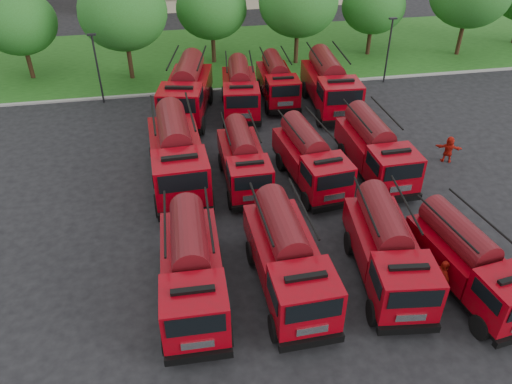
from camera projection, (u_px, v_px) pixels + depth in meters
ground at (289, 231)px, 24.64m from camera, size 140.00×140.00×0.00m
lawn at (223, 54)px, 45.66m from camera, size 70.00×16.00×0.12m
curb at (236, 88)px, 39.10m from camera, size 70.00×0.30×0.14m
tree_1 at (19, 23)px, 38.32m from camera, size 5.71×5.71×6.98m
tree_2 at (123, 12)px, 37.83m from camera, size 6.72×6.72×8.22m
tree_3 at (212, 8)px, 41.27m from camera, size 5.88×5.88×7.19m
tree_4 at (298, 2)px, 40.79m from camera, size 6.55×6.55×8.01m
tree_5 at (373, 6)px, 43.13m from camera, size 5.46×5.46×6.68m
lamp_post_0 at (97, 65)px, 35.45m from camera, size 0.60×0.25×5.11m
lamp_post_1 at (389, 47)px, 38.70m from camera, size 0.60×0.25×5.11m
fire_truck_0 at (192, 269)px, 20.08m from camera, size 2.73×7.11×3.21m
fire_truck_1 at (288, 258)px, 20.60m from camera, size 2.80×7.21×3.25m
fire_truck_2 at (387, 250)px, 21.10m from camera, size 3.17×7.12×3.13m
fire_truck_3 at (470, 262)px, 20.59m from camera, size 3.14×6.76×2.96m
fire_truck_4 at (177, 154)px, 27.20m from camera, size 3.20×8.13×3.65m
fire_truck_5 at (243, 160)px, 27.42m from camera, size 2.38×6.42×2.92m
fire_truck_6 at (310, 158)px, 27.41m from camera, size 3.06×6.94×3.06m
fire_truck_7 at (375, 149)px, 28.11m from camera, size 2.74×7.11×3.21m
fire_truck_8 at (187, 90)px, 34.38m from camera, size 4.35×8.37×3.63m
fire_truck_9 at (240, 89)px, 35.11m from camera, size 3.15×7.19×3.17m
fire_truck_10 at (277, 81)px, 36.66m from camera, size 2.59×6.62×2.98m
fire_truck_11 at (330, 84)px, 35.38m from camera, size 3.23×7.98×3.57m
firefighter_2 at (436, 296)px, 21.03m from camera, size 0.69×1.17×1.95m
firefighter_3 at (435, 250)px, 23.48m from camera, size 1.34×1.06×1.85m
firefighter_4 at (169, 212)px, 25.93m from camera, size 1.09×1.15×1.98m
firefighter_5 at (446, 161)px, 30.12m from camera, size 1.67×1.27×1.66m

